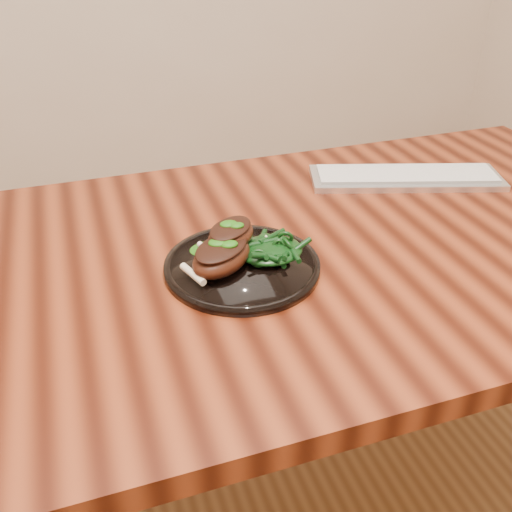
# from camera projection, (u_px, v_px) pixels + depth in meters

# --- Properties ---
(desk) EXTENTS (1.60, 0.80, 0.75)m
(desk) POSITION_uv_depth(u_px,v_px,m) (275.00, 287.00, 1.03)
(desk) COLOR #340F06
(desk) RESTS_ON ground
(plate) EXTENTS (0.25, 0.25, 0.02)m
(plate) POSITION_uv_depth(u_px,v_px,m) (242.00, 266.00, 0.93)
(plate) COLOR black
(plate) RESTS_ON desk
(lamb_chop_front) EXTENTS (0.14, 0.13, 0.05)m
(lamb_chop_front) POSITION_uv_depth(u_px,v_px,m) (221.00, 255.00, 0.89)
(lamb_chop_front) COLOR #3D180B
(lamb_chop_front) RESTS_ON plate
(lamb_chop_back) EXTENTS (0.12, 0.11, 0.04)m
(lamb_chop_back) POSITION_uv_depth(u_px,v_px,m) (230.00, 235.00, 0.92)
(lamb_chop_back) COLOR #3D180B
(lamb_chop_back) RESTS_ON plate
(herb_smear) EXTENTS (0.08, 0.06, 0.01)m
(herb_smear) POSITION_uv_depth(u_px,v_px,m) (214.00, 248.00, 0.96)
(herb_smear) COLOR #104A07
(herb_smear) RESTS_ON plate
(greens_heap) EXTENTS (0.11, 0.10, 0.04)m
(greens_heap) POSITION_uv_depth(u_px,v_px,m) (270.00, 246.00, 0.93)
(greens_heap) COLOR black
(greens_heap) RESTS_ON plate
(keyboard) EXTENTS (0.42, 0.24, 0.02)m
(keyboard) POSITION_uv_depth(u_px,v_px,m) (406.00, 177.00, 1.22)
(keyboard) COLOR silver
(keyboard) RESTS_ON desk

